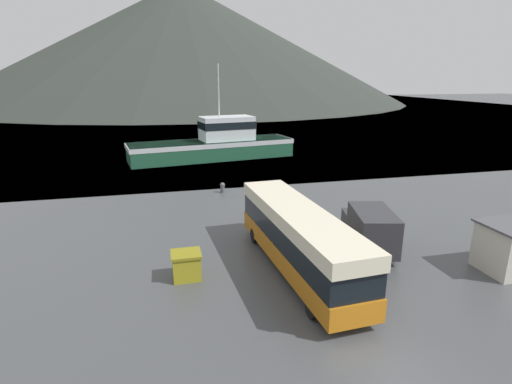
# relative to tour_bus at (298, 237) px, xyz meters

# --- Properties ---
(ground_plane) EXTENTS (400.00, 400.00, 0.00)m
(ground_plane) POSITION_rel_tour_bus_xyz_m (0.72, -8.31, -1.92)
(ground_plane) COLOR #424447
(water_surface) EXTENTS (240.00, 240.00, 0.00)m
(water_surface) POSITION_rel_tour_bus_xyz_m (0.72, 137.02, -1.92)
(water_surface) COLOR #3D5160
(water_surface) RESTS_ON ground
(hill_backdrop) EXTENTS (178.14, 178.14, 46.26)m
(hill_backdrop) POSITION_rel_tour_bus_xyz_m (4.66, 158.71, 21.21)
(hill_backdrop) COLOR #2D332D
(hill_backdrop) RESTS_ON ground
(tour_bus) EXTENTS (3.30, 12.40, 3.43)m
(tour_bus) POSITION_rel_tour_bus_xyz_m (0.00, 0.00, 0.00)
(tour_bus) COLOR #B26614
(tour_bus) RESTS_ON ground
(delivery_van) EXTENTS (3.45, 6.00, 2.57)m
(delivery_van) POSITION_rel_tour_bus_xyz_m (5.11, 1.63, -0.57)
(delivery_van) COLOR #2D2D33
(delivery_van) RESTS_ON ground
(fishing_boat) EXTENTS (21.19, 8.43, 11.56)m
(fishing_boat) POSITION_rel_tour_bus_xyz_m (-0.02, 31.51, -0.02)
(fishing_boat) COLOR #1E5138
(fishing_boat) RESTS_ON water_surface
(storage_bin) EXTENTS (1.53, 1.36, 1.43)m
(storage_bin) POSITION_rel_tour_bus_xyz_m (-5.85, 0.47, -1.20)
(storage_bin) COLOR olive
(storage_bin) RESTS_ON ground
(dock_kiosk) EXTENTS (3.25, 2.72, 2.65)m
(dock_kiosk) POSITION_rel_tour_bus_xyz_m (11.02, -2.72, -0.59)
(dock_kiosk) COLOR beige
(dock_kiosk) RESTS_ON ground
(small_boat) EXTENTS (6.66, 4.91, 0.73)m
(small_boat) POSITION_rel_tour_bus_xyz_m (8.03, 35.91, -1.56)
(small_boat) COLOR #19234C
(small_boat) RESTS_ON water_surface
(mooring_bollard) EXTENTS (0.44, 0.44, 0.92)m
(mooring_bollard) POSITION_rel_tour_bus_xyz_m (-1.60, 15.77, -1.43)
(mooring_bollard) COLOR #4C4C51
(mooring_bollard) RESTS_ON ground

